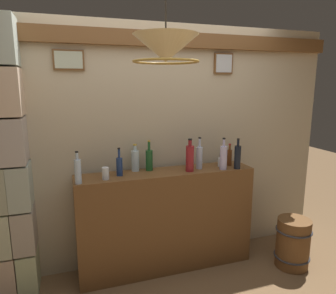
{
  "coord_description": "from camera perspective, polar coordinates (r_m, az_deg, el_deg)",
  "views": [
    {
      "loc": [
        -0.88,
        -1.86,
        1.83
      ],
      "look_at": [
        0.0,
        0.8,
        1.26
      ],
      "focal_mm": 32.89,
      "sensor_mm": 36.0,
      "label": 1
    }
  ],
  "objects": [
    {
      "name": "glass_tumbler_rocks",
      "position": [
        3.18,
        9.76,
        -2.79
      ],
      "size": [
        0.06,
        0.06,
        0.09
      ],
      "color": "silver",
      "rests_on": "bar_shelf_unit"
    },
    {
      "name": "liquor_bottle_sherry",
      "position": [
        2.98,
        -3.51,
        -2.32
      ],
      "size": [
        0.07,
        0.07,
        0.3
      ],
      "color": "#1C5225",
      "rests_on": "bar_shelf_unit"
    },
    {
      "name": "liquor_bottle_rum",
      "position": [
        3.05,
        5.83,
        -1.82
      ],
      "size": [
        0.06,
        0.06,
        0.31
      ],
      "color": "#ACBBD8",
      "rests_on": "bar_shelf_unit"
    },
    {
      "name": "panelled_rear_partition",
      "position": [
        3.13,
        -1.72,
        1.4
      ],
      "size": [
        3.78,
        0.15,
        2.41
      ],
      "color": "#BCAD8E",
      "rests_on": "ground"
    },
    {
      "name": "glass_tumbler_highball",
      "position": [
        2.77,
        -11.51,
        -4.81
      ],
      "size": [
        0.06,
        0.06,
        0.11
      ],
      "color": "silver",
      "rests_on": "bar_shelf_unit"
    },
    {
      "name": "liquor_bottle_port",
      "position": [
        3.11,
        12.76,
        -1.75
      ],
      "size": [
        0.06,
        0.06,
        0.3
      ],
      "color": "black",
      "rests_on": "bar_shelf_unit"
    },
    {
      "name": "liquor_bottle_brandy",
      "position": [
        3.06,
        10.23,
        -1.87
      ],
      "size": [
        0.07,
        0.07,
        0.31
      ],
      "color": "silver",
      "rests_on": "bar_shelf_unit"
    },
    {
      "name": "liquor_bottle_tequila",
      "position": [
        2.98,
        -6.09,
        -2.43
      ],
      "size": [
        0.07,
        0.07,
        0.26
      ],
      "color": "silver",
      "rests_on": "bar_shelf_unit"
    },
    {
      "name": "wooden_barrel",
      "position": [
        3.5,
        22.12,
        -16.14
      ],
      "size": [
        0.35,
        0.35,
        0.51
      ],
      "color": "brown",
      "rests_on": "ground"
    },
    {
      "name": "liquor_bottle_gin",
      "position": [
        2.84,
        -9.0,
        -3.46
      ],
      "size": [
        0.06,
        0.06,
        0.26
      ],
      "color": "navy",
      "rests_on": "bar_shelf_unit"
    },
    {
      "name": "liquor_bottle_amaro",
      "position": [
        2.69,
        -16.37,
        -4.25
      ],
      "size": [
        0.06,
        0.06,
        0.28
      ],
      "color": "#AFC7E1",
      "rests_on": "bar_shelf_unit"
    },
    {
      "name": "liquor_bottle_vermouth",
      "position": [
        3.23,
        11.3,
        -1.81
      ],
      "size": [
        0.05,
        0.05,
        0.23
      ],
      "color": "brown",
      "rests_on": "bar_shelf_unit"
    },
    {
      "name": "liquor_bottle_whiskey",
      "position": [
        2.95,
        4.07,
        -2.01
      ],
      "size": [
        0.08,
        0.08,
        0.32
      ],
      "color": "maroon",
      "rests_on": "bar_shelf_unit"
    },
    {
      "name": "bar_shelf_unit",
      "position": [
        3.14,
        -0.3,
        -13.4
      ],
      "size": [
        1.73,
        0.34,
        1.01
      ],
      "primitive_type": "cube",
      "color": "brown",
      "rests_on": "ground"
    },
    {
      "name": "pendant_lamp",
      "position": [
        2.13,
        -0.41,
        17.63
      ],
      "size": [
        0.45,
        0.45,
        0.51
      ],
      "color": "beige"
    },
    {
      "name": "stone_pillar",
      "position": [
        2.91,
        -27.63,
        -2.74
      ],
      "size": [
        0.34,
        0.37,
        2.34
      ],
      "color": "#C1A891",
      "rests_on": "ground"
    }
  ]
}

